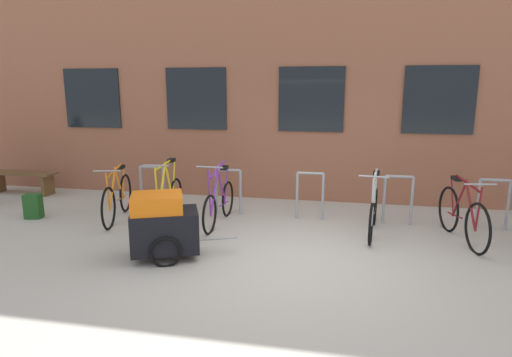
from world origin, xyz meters
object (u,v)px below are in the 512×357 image
Objects in this scene: bicycle_maroon at (462,216)px; wooden_bench at (22,178)px; bicycle_purple at (219,203)px; bicycle_silver at (373,211)px; bike_trailer at (163,225)px; bicycle_orange at (117,198)px; bicycle_yellow at (167,199)px; backpack at (33,206)px.

bicycle_maroon is 8.86m from wooden_bench.
bicycle_maroon is (3.88, -0.10, 0.02)m from bicycle_purple.
wooden_bench is (-7.46, 1.22, -0.01)m from bicycle_silver.
wooden_bench is at bearing 170.74° from bicycle_silver.
bike_trailer is (-0.33, -1.62, 0.10)m from bicycle_purple.
bicycle_maroon is (1.30, -0.11, 0.03)m from bicycle_silver.
bicycle_maroon is 1.11× the size of wooden_bench.
bicycle_orange reaches higher than bike_trailer.
wooden_bench is (-3.92, 1.20, -0.03)m from bicycle_yellow.
bicycle_silver is 1.07× the size of wooden_bench.
wooden_bench reaches higher than backpack.
bicycle_maroon is 0.99× the size of bicycle_orange.
bicycle_yellow is at bearing 7.19° from bicycle_orange.
backpack is at bearing -174.11° from bicycle_purple.
bicycle_yellow is (-0.97, 0.03, 0.01)m from bicycle_purple.
bicycle_silver is 7.56m from wooden_bench.
bike_trailer is 3.32× the size of backpack.
bicycle_orange reaches higher than wooden_bench.
bicycle_silver is 0.97× the size of bicycle_maroon.
bicycle_orange is (-0.89, -0.11, 0.01)m from bicycle_yellow.
bike_trailer is (-4.20, -1.52, 0.07)m from bicycle_maroon.
bicycle_purple reaches higher than wooden_bench.
wooden_bench is at bearing 122.71° from backpack.
bicycle_yellow reaches higher than bicycle_silver.
bicycle_purple is at bearing -5.11° from backpack.
bicycle_orange is at bearing -178.72° from bicycle_silver.
bicycle_silver is (3.54, -0.01, -0.01)m from bicycle_yellow.
bicycle_maroon is 3.95× the size of backpack.
bicycle_silver is at bearing 0.27° from bicycle_purple.
bicycle_yellow is 0.96× the size of bicycle_maroon.
bicycle_silver is at bearing 1.28° from bicycle_orange.
bicycle_silver reaches higher than wooden_bench.
bicycle_orange is at bearing -177.33° from bicycle_purple.
bicycle_purple is at bearing 2.67° from bicycle_orange.
bicycle_maroon is at bearing -0.12° from bicycle_orange.
bicycle_purple is 1.01× the size of bicycle_silver.
bike_trailer is at bearing -45.00° from bicycle_orange.
bicycle_purple is 1.08× the size of wooden_bench.
bicycle_purple is at bearing -14.11° from wooden_bench.
bike_trailer is 0.93× the size of wooden_bench.
bicycle_yellow is 0.90m from bicycle_orange.
backpack is (-3.38, -0.35, -0.15)m from bicycle_purple.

